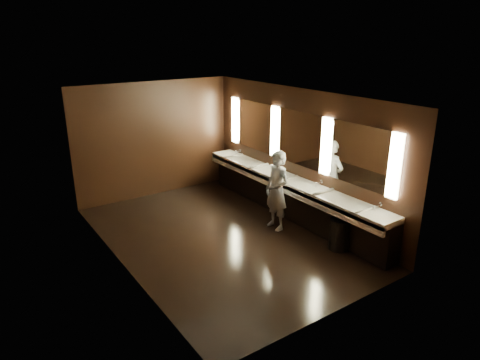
# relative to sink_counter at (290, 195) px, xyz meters

# --- Properties ---
(floor) EXTENTS (6.00, 6.00, 0.00)m
(floor) POSITION_rel_sink_counter_xyz_m (-1.79, 0.00, -0.50)
(floor) COLOR black
(floor) RESTS_ON ground
(ceiling) EXTENTS (4.00, 6.00, 0.02)m
(ceiling) POSITION_rel_sink_counter_xyz_m (-1.79, 0.00, 2.30)
(ceiling) COLOR #2D2D2B
(ceiling) RESTS_ON wall_back
(wall_back) EXTENTS (4.00, 0.02, 2.80)m
(wall_back) POSITION_rel_sink_counter_xyz_m (-1.79, 3.00, 0.90)
(wall_back) COLOR black
(wall_back) RESTS_ON floor
(wall_front) EXTENTS (4.00, 0.02, 2.80)m
(wall_front) POSITION_rel_sink_counter_xyz_m (-1.79, -3.00, 0.90)
(wall_front) COLOR black
(wall_front) RESTS_ON floor
(wall_left) EXTENTS (0.02, 6.00, 2.80)m
(wall_left) POSITION_rel_sink_counter_xyz_m (-3.79, 0.00, 0.90)
(wall_left) COLOR black
(wall_left) RESTS_ON floor
(wall_right) EXTENTS (0.02, 6.00, 2.80)m
(wall_right) POSITION_rel_sink_counter_xyz_m (0.21, 0.00, 0.90)
(wall_right) COLOR black
(wall_right) RESTS_ON floor
(sink_counter) EXTENTS (0.55, 5.40, 1.01)m
(sink_counter) POSITION_rel_sink_counter_xyz_m (0.00, 0.00, 0.00)
(sink_counter) COLOR black
(sink_counter) RESTS_ON floor
(mirror_band) EXTENTS (0.06, 5.03, 1.15)m
(mirror_band) POSITION_rel_sink_counter_xyz_m (0.19, -0.00, 1.25)
(mirror_band) COLOR #FFF7C1
(mirror_band) RESTS_ON wall_right
(person) EXTENTS (0.40, 0.61, 1.65)m
(person) POSITION_rel_sink_counter_xyz_m (-0.62, -0.28, 0.33)
(person) COLOR #94B0DD
(person) RESTS_ON floor
(trash_bin) EXTENTS (0.43, 0.43, 0.60)m
(trash_bin) POSITION_rel_sink_counter_xyz_m (-0.22, -1.68, -0.19)
(trash_bin) COLOR black
(trash_bin) RESTS_ON floor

